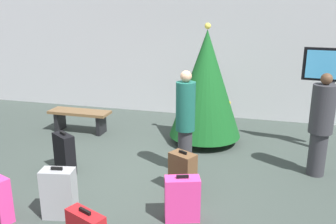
{
  "coord_description": "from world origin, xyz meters",
  "views": [
    {
      "loc": [
        1.75,
        -4.89,
        2.57
      ],
      "look_at": [
        0.21,
        0.7,
        0.9
      ],
      "focal_mm": 37.52,
      "sensor_mm": 36.0,
      "label": 1
    }
  ],
  "objects_px": {
    "traveller_0": "(185,120)",
    "traveller_1": "(321,123)",
    "suitcase_4": "(64,153)",
    "suitcase_0": "(182,199)",
    "flight_info_kiosk": "(332,79)",
    "suitcase_3": "(59,193)",
    "suitcase_2": "(183,173)",
    "waiting_bench": "(80,116)",
    "holiday_tree": "(206,84)"
  },
  "relations": [
    {
      "from": "traveller_0",
      "to": "traveller_1",
      "type": "bearing_deg",
      "value": 13.03
    },
    {
      "from": "traveller_1",
      "to": "suitcase_4",
      "type": "bearing_deg",
      "value": -165.76
    },
    {
      "from": "suitcase_0",
      "to": "flight_info_kiosk",
      "type": "bearing_deg",
      "value": 55.3
    },
    {
      "from": "flight_info_kiosk",
      "to": "suitcase_3",
      "type": "relative_size",
      "value": 2.78
    },
    {
      "from": "traveller_1",
      "to": "suitcase_2",
      "type": "height_order",
      "value": "traveller_1"
    },
    {
      "from": "waiting_bench",
      "to": "suitcase_3",
      "type": "bearing_deg",
      "value": -65.31
    },
    {
      "from": "holiday_tree",
      "to": "traveller_1",
      "type": "relative_size",
      "value": 1.42
    },
    {
      "from": "flight_info_kiosk",
      "to": "suitcase_3",
      "type": "distance_m",
      "value": 5.03
    },
    {
      "from": "suitcase_0",
      "to": "suitcase_2",
      "type": "bearing_deg",
      "value": 102.84
    },
    {
      "from": "waiting_bench",
      "to": "suitcase_0",
      "type": "xyz_separation_m",
      "value": [
        2.94,
        -2.71,
        -0.06
      ]
    },
    {
      "from": "suitcase_3",
      "to": "holiday_tree",
      "type": "bearing_deg",
      "value": 67.38
    },
    {
      "from": "suitcase_4",
      "to": "holiday_tree",
      "type": "bearing_deg",
      "value": 45.46
    },
    {
      "from": "flight_info_kiosk",
      "to": "traveller_0",
      "type": "relative_size",
      "value": 1.14
    },
    {
      "from": "suitcase_0",
      "to": "suitcase_3",
      "type": "height_order",
      "value": "suitcase_3"
    },
    {
      "from": "traveller_1",
      "to": "traveller_0",
      "type": "bearing_deg",
      "value": -166.97
    },
    {
      "from": "suitcase_4",
      "to": "suitcase_3",
      "type": "bearing_deg",
      "value": -61.43
    },
    {
      "from": "holiday_tree",
      "to": "flight_info_kiosk",
      "type": "height_order",
      "value": "holiday_tree"
    },
    {
      "from": "traveller_0",
      "to": "suitcase_4",
      "type": "height_order",
      "value": "traveller_0"
    },
    {
      "from": "traveller_0",
      "to": "suitcase_2",
      "type": "bearing_deg",
      "value": -80.01
    },
    {
      "from": "suitcase_0",
      "to": "suitcase_4",
      "type": "height_order",
      "value": "suitcase_4"
    },
    {
      "from": "suitcase_4",
      "to": "traveller_1",
      "type": "bearing_deg",
      "value": 14.24
    },
    {
      "from": "suitcase_2",
      "to": "suitcase_4",
      "type": "relative_size",
      "value": 0.92
    },
    {
      "from": "holiday_tree",
      "to": "suitcase_0",
      "type": "distance_m",
      "value": 2.99
    },
    {
      "from": "flight_info_kiosk",
      "to": "suitcase_4",
      "type": "relative_size",
      "value": 2.79
    },
    {
      "from": "holiday_tree",
      "to": "suitcase_4",
      "type": "bearing_deg",
      "value": -134.54
    },
    {
      "from": "traveller_1",
      "to": "suitcase_0",
      "type": "distance_m",
      "value": 2.64
    },
    {
      "from": "holiday_tree",
      "to": "flight_info_kiosk",
      "type": "relative_size",
      "value": 1.22
    },
    {
      "from": "suitcase_0",
      "to": "suitcase_4",
      "type": "bearing_deg",
      "value": 159.16
    },
    {
      "from": "traveller_0",
      "to": "suitcase_0",
      "type": "relative_size",
      "value": 2.75
    },
    {
      "from": "traveller_1",
      "to": "suitcase_0",
      "type": "height_order",
      "value": "traveller_1"
    },
    {
      "from": "flight_info_kiosk",
      "to": "traveller_0",
      "type": "bearing_deg",
      "value": -145.17
    },
    {
      "from": "suitcase_3",
      "to": "suitcase_4",
      "type": "bearing_deg",
      "value": 118.57
    },
    {
      "from": "traveller_1",
      "to": "waiting_bench",
      "type": "bearing_deg",
      "value": 169.57
    },
    {
      "from": "suitcase_2",
      "to": "traveller_0",
      "type": "bearing_deg",
      "value": 99.99
    },
    {
      "from": "holiday_tree",
      "to": "flight_info_kiosk",
      "type": "bearing_deg",
      "value": 3.86
    },
    {
      "from": "flight_info_kiosk",
      "to": "traveller_1",
      "type": "height_order",
      "value": "flight_info_kiosk"
    },
    {
      "from": "traveller_1",
      "to": "suitcase_0",
      "type": "bearing_deg",
      "value": -134.39
    },
    {
      "from": "traveller_0",
      "to": "traveller_1",
      "type": "relative_size",
      "value": 1.02
    },
    {
      "from": "traveller_0",
      "to": "waiting_bench",
      "type": "bearing_deg",
      "value": 153.1
    },
    {
      "from": "holiday_tree",
      "to": "suitcase_0",
      "type": "relative_size",
      "value": 3.83
    },
    {
      "from": "holiday_tree",
      "to": "suitcase_3",
      "type": "xyz_separation_m",
      "value": [
        -1.33,
        -3.19,
        -0.87
      ]
    },
    {
      "from": "suitcase_2",
      "to": "traveller_1",
      "type": "bearing_deg",
      "value": 30.22
    },
    {
      "from": "waiting_bench",
      "to": "holiday_tree",
      "type": "bearing_deg",
      "value": 2.62
    },
    {
      "from": "waiting_bench",
      "to": "suitcase_2",
      "type": "distance_m",
      "value": 3.44
    },
    {
      "from": "waiting_bench",
      "to": "suitcase_4",
      "type": "bearing_deg",
      "value": -67.88
    },
    {
      "from": "flight_info_kiosk",
      "to": "traveller_1",
      "type": "distance_m",
      "value": 1.29
    },
    {
      "from": "suitcase_3",
      "to": "waiting_bench",
      "type": "bearing_deg",
      "value": 114.69
    },
    {
      "from": "traveller_0",
      "to": "flight_info_kiosk",
      "type": "bearing_deg",
      "value": 34.83
    },
    {
      "from": "traveller_0",
      "to": "suitcase_3",
      "type": "xyz_separation_m",
      "value": [
        -1.26,
        -1.71,
        -0.57
      ]
    },
    {
      "from": "suitcase_3",
      "to": "traveller_0",
      "type": "bearing_deg",
      "value": 53.75
    }
  ]
}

